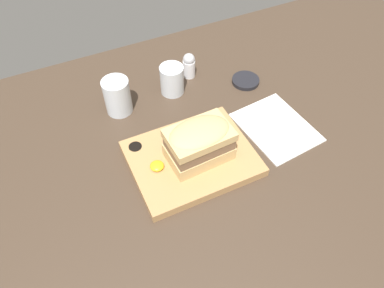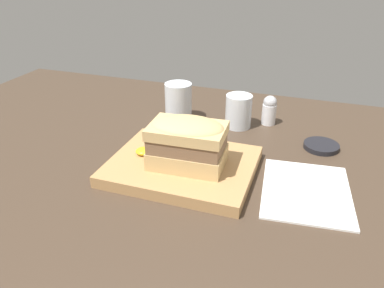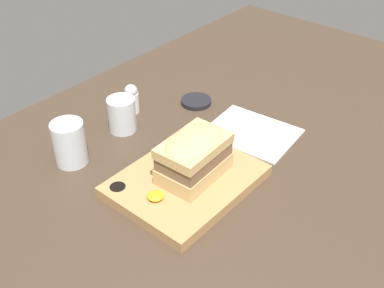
% 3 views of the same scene
% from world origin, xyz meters
% --- Properties ---
extents(dining_table, '(1.70, 0.97, 0.02)m').
position_xyz_m(dining_table, '(0.00, 0.00, 0.01)').
color(dining_table, '#423326').
rests_on(dining_table, ground).
extents(serving_board, '(0.28, 0.22, 0.02)m').
position_xyz_m(serving_board, '(-0.09, -0.02, 0.03)').
color(serving_board, tan).
rests_on(serving_board, dining_table).
extents(sandwich, '(0.15, 0.10, 0.10)m').
position_xyz_m(sandwich, '(-0.08, -0.03, 0.10)').
color(sandwich, tan).
rests_on(sandwich, serving_board).
extents(mustard_dollop, '(0.03, 0.03, 0.01)m').
position_xyz_m(mustard_dollop, '(-0.18, -0.02, 0.05)').
color(mustard_dollop, gold).
rests_on(mustard_dollop, serving_board).
extents(water_glass, '(0.07, 0.07, 0.10)m').
position_xyz_m(water_glass, '(-0.19, 0.22, 0.06)').
color(water_glass, silver).
rests_on(water_glass, dining_table).
extents(wine_glass, '(0.06, 0.06, 0.08)m').
position_xyz_m(wine_glass, '(-0.04, 0.23, 0.06)').
color(wine_glass, silver).
rests_on(wine_glass, dining_table).
extents(napkin, '(0.18, 0.21, 0.00)m').
position_xyz_m(napkin, '(0.15, -0.01, 0.02)').
color(napkin, white).
rests_on(napkin, dining_table).
extents(salt_shaker, '(0.04, 0.04, 0.07)m').
position_xyz_m(salt_shaker, '(0.03, 0.27, 0.06)').
color(salt_shaker, white).
rests_on(salt_shaker, dining_table).
extents(condiment_dish, '(0.08, 0.08, 0.01)m').
position_xyz_m(condiment_dish, '(0.17, 0.17, 0.03)').
color(condiment_dish, black).
rests_on(condiment_dish, dining_table).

